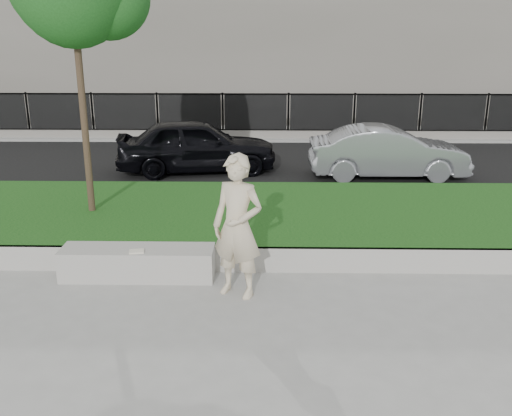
{
  "coord_description": "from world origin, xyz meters",
  "views": [
    {
      "loc": [
        0.88,
        -7.16,
        3.62
      ],
      "look_at": [
        0.72,
        1.2,
        0.99
      ],
      "focal_mm": 40.0,
      "sensor_mm": 36.0,
      "label": 1
    }
  ],
  "objects_px": {
    "man": "(238,227)",
    "book": "(137,251)",
    "car_silver": "(388,152)",
    "car_dark": "(197,145)",
    "stone_bench": "(138,263)"
  },
  "relations": [
    {
      "from": "book",
      "to": "car_silver",
      "type": "bearing_deg",
      "value": 40.41
    },
    {
      "from": "stone_bench",
      "to": "car_silver",
      "type": "bearing_deg",
      "value": 50.84
    },
    {
      "from": "book",
      "to": "stone_bench",
      "type": "bearing_deg",
      "value": 89.36
    },
    {
      "from": "car_silver",
      "to": "book",
      "type": "bearing_deg",
      "value": 141.01
    },
    {
      "from": "man",
      "to": "book",
      "type": "distance_m",
      "value": 1.66
    },
    {
      "from": "man",
      "to": "car_dark",
      "type": "xyz_separation_m",
      "value": [
        -1.42,
        7.17,
        -0.28
      ]
    },
    {
      "from": "car_dark",
      "to": "car_silver",
      "type": "height_order",
      "value": "car_dark"
    },
    {
      "from": "car_dark",
      "to": "man",
      "type": "bearing_deg",
      "value": -177.87
    },
    {
      "from": "stone_bench",
      "to": "car_dark",
      "type": "relative_size",
      "value": 0.56
    },
    {
      "from": "book",
      "to": "car_dark",
      "type": "bearing_deg",
      "value": 77.87
    },
    {
      "from": "car_silver",
      "to": "man",
      "type": "bearing_deg",
      "value": 152.07
    },
    {
      "from": "man",
      "to": "car_dark",
      "type": "bearing_deg",
      "value": 126.05
    },
    {
      "from": "man",
      "to": "car_dark",
      "type": "height_order",
      "value": "man"
    },
    {
      "from": "book",
      "to": "car_silver",
      "type": "relative_size",
      "value": 0.05
    },
    {
      "from": "man",
      "to": "stone_bench",
      "type": "bearing_deg",
      "value": -174.71
    }
  ]
}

